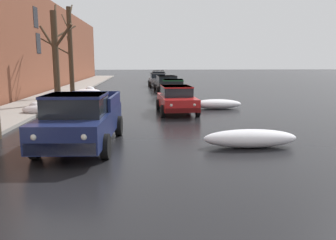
{
  "coord_description": "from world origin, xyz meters",
  "views": [
    {
      "loc": [
        0.52,
        -1.04,
        2.76
      ],
      "look_at": [
        1.14,
        8.2,
        1.12
      ],
      "focal_mm": 36.33,
      "sensor_mm": 36.0,
      "label": 1
    }
  ],
  "objects_px": {
    "pickup_truck_darkblue_approaching_near_lane": "(81,120)",
    "sedan_white_at_far_intersection": "(158,76)",
    "sedan_black_parked_far_down_block": "(167,83)",
    "sedan_red_parked_kerbside_close": "(177,99)",
    "bare_tree_far_down_block": "(70,51)",
    "sedan_grey_queued_behind_truck": "(158,79)",
    "bare_tree_mid_block": "(56,55)",
    "sedan_green_parked_kerbside_mid": "(173,89)"
  },
  "relations": [
    {
      "from": "bare_tree_far_down_block",
      "to": "sedan_white_at_far_intersection",
      "type": "height_order",
      "value": "bare_tree_far_down_block"
    },
    {
      "from": "bare_tree_far_down_block",
      "to": "sedan_green_parked_kerbside_mid",
      "type": "xyz_separation_m",
      "value": [
        7.33,
        -1.64,
        -2.64
      ]
    },
    {
      "from": "bare_tree_mid_block",
      "to": "sedan_black_parked_far_down_block",
      "type": "relative_size",
      "value": 1.38
    },
    {
      "from": "bare_tree_far_down_block",
      "to": "sedan_white_at_far_intersection",
      "type": "relative_size",
      "value": 1.57
    },
    {
      "from": "bare_tree_mid_block",
      "to": "sedan_black_parked_far_down_block",
      "type": "height_order",
      "value": "bare_tree_mid_block"
    },
    {
      "from": "sedan_black_parked_far_down_block",
      "to": "sedan_red_parked_kerbside_close",
      "type": "bearing_deg",
      "value": -91.13
    },
    {
      "from": "pickup_truck_darkblue_approaching_near_lane",
      "to": "sedan_black_parked_far_down_block",
      "type": "bearing_deg",
      "value": 78.15
    },
    {
      "from": "sedan_green_parked_kerbside_mid",
      "to": "sedan_red_parked_kerbside_close",
      "type": "bearing_deg",
      "value": -92.85
    },
    {
      "from": "sedan_white_at_far_intersection",
      "to": "bare_tree_far_down_block",
      "type": "bearing_deg",
      "value": -110.92
    },
    {
      "from": "sedan_green_parked_kerbside_mid",
      "to": "sedan_white_at_far_intersection",
      "type": "bearing_deg",
      "value": 90.65
    },
    {
      "from": "sedan_red_parked_kerbside_close",
      "to": "sedan_grey_queued_behind_truck",
      "type": "relative_size",
      "value": 0.97
    },
    {
      "from": "pickup_truck_darkblue_approaching_near_lane",
      "to": "sedan_grey_queued_behind_truck",
      "type": "height_order",
      "value": "pickup_truck_darkblue_approaching_near_lane"
    },
    {
      "from": "sedan_green_parked_kerbside_mid",
      "to": "sedan_white_at_far_intersection",
      "type": "height_order",
      "value": "same"
    },
    {
      "from": "bare_tree_far_down_block",
      "to": "pickup_truck_darkblue_approaching_near_lane",
      "type": "relative_size",
      "value": 1.31
    },
    {
      "from": "sedan_green_parked_kerbside_mid",
      "to": "sedan_black_parked_far_down_block",
      "type": "height_order",
      "value": "same"
    },
    {
      "from": "sedan_black_parked_far_down_block",
      "to": "bare_tree_mid_block",
      "type": "bearing_deg",
      "value": -130.22
    },
    {
      "from": "bare_tree_mid_block",
      "to": "pickup_truck_darkblue_approaching_near_lane",
      "type": "height_order",
      "value": "bare_tree_mid_block"
    },
    {
      "from": "sedan_grey_queued_behind_truck",
      "to": "sedan_white_at_far_intersection",
      "type": "bearing_deg",
      "value": 87.18
    },
    {
      "from": "bare_tree_mid_block",
      "to": "sedan_white_at_far_intersection",
      "type": "xyz_separation_m",
      "value": [
        7.04,
        22.82,
        -2.33
      ]
    },
    {
      "from": "bare_tree_far_down_block",
      "to": "pickup_truck_darkblue_approaching_near_lane",
      "type": "distance_m",
      "value": 15.08
    },
    {
      "from": "pickup_truck_darkblue_approaching_near_lane",
      "to": "sedan_white_at_far_intersection",
      "type": "height_order",
      "value": "pickup_truck_darkblue_approaching_near_lane"
    },
    {
      "from": "bare_tree_far_down_block",
      "to": "sedan_green_parked_kerbside_mid",
      "type": "relative_size",
      "value": 1.61
    },
    {
      "from": "pickup_truck_darkblue_approaching_near_lane",
      "to": "sedan_white_at_far_intersection",
      "type": "distance_m",
      "value": 33.29
    },
    {
      "from": "bare_tree_mid_block",
      "to": "sedan_red_parked_kerbside_close",
      "type": "height_order",
      "value": "bare_tree_mid_block"
    },
    {
      "from": "bare_tree_mid_block",
      "to": "pickup_truck_darkblue_approaching_near_lane",
      "type": "xyz_separation_m",
      "value": [
        3.27,
        -10.25,
        -2.2
      ]
    },
    {
      "from": "sedan_grey_queued_behind_truck",
      "to": "sedan_white_at_far_intersection",
      "type": "height_order",
      "value": "same"
    },
    {
      "from": "sedan_red_parked_kerbside_close",
      "to": "sedan_white_at_far_intersection",
      "type": "distance_m",
      "value": 26.17
    },
    {
      "from": "bare_tree_far_down_block",
      "to": "pickup_truck_darkblue_approaching_near_lane",
      "type": "bearing_deg",
      "value": -77.08
    },
    {
      "from": "sedan_grey_queued_behind_truck",
      "to": "bare_tree_mid_block",
      "type": "bearing_deg",
      "value": -114.0
    },
    {
      "from": "sedan_green_parked_kerbside_mid",
      "to": "sedan_grey_queued_behind_truck",
      "type": "bearing_deg",
      "value": 92.86
    },
    {
      "from": "bare_tree_far_down_block",
      "to": "sedan_grey_queued_behind_truck",
      "type": "relative_size",
      "value": 1.63
    },
    {
      "from": "bare_tree_mid_block",
      "to": "sedan_black_parked_far_down_block",
      "type": "bearing_deg",
      "value": 49.78
    },
    {
      "from": "sedan_grey_queued_behind_truck",
      "to": "sedan_black_parked_far_down_block",
      "type": "bearing_deg",
      "value": -85.07
    },
    {
      "from": "bare_tree_mid_block",
      "to": "sedan_green_parked_kerbside_mid",
      "type": "distance_m",
      "value": 8.07
    },
    {
      "from": "bare_tree_far_down_block",
      "to": "sedan_grey_queued_behind_truck",
      "type": "xyz_separation_m",
      "value": [
        6.71,
        10.69,
        -2.64
      ]
    },
    {
      "from": "bare_tree_far_down_block",
      "to": "sedan_green_parked_kerbside_mid",
      "type": "bearing_deg",
      "value": -12.58
    },
    {
      "from": "sedan_red_parked_kerbside_close",
      "to": "sedan_grey_queued_behind_truck",
      "type": "height_order",
      "value": "same"
    },
    {
      "from": "bare_tree_mid_block",
      "to": "pickup_truck_darkblue_approaching_near_lane",
      "type": "distance_m",
      "value": 10.98
    },
    {
      "from": "sedan_black_parked_far_down_block",
      "to": "pickup_truck_darkblue_approaching_near_lane",
      "type": "bearing_deg",
      "value": -101.85
    },
    {
      "from": "bare_tree_far_down_block",
      "to": "sedan_white_at_far_intersection",
      "type": "xyz_separation_m",
      "value": [
        7.1,
        18.57,
        -2.63
      ]
    },
    {
      "from": "pickup_truck_darkblue_approaching_near_lane",
      "to": "sedan_white_at_far_intersection",
      "type": "bearing_deg",
      "value": 83.49
    },
    {
      "from": "sedan_green_parked_kerbside_mid",
      "to": "sedan_grey_queued_behind_truck",
      "type": "relative_size",
      "value": 1.01
    }
  ]
}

